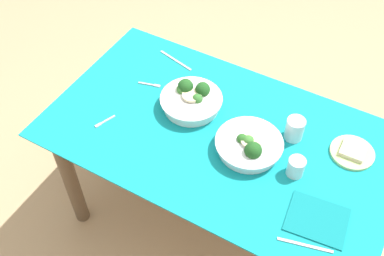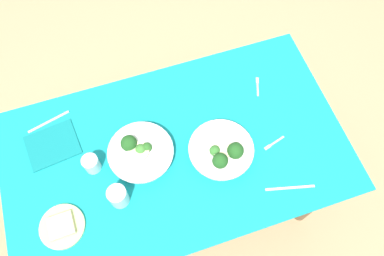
% 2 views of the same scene
% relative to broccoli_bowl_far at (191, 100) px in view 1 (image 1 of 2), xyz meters
% --- Properties ---
extents(ground_plane, '(6.00, 6.00, 0.00)m').
position_rel_broccoli_bowl_far_xyz_m(ground_plane, '(0.18, -0.08, -0.75)').
color(ground_plane, tan).
extents(dining_table, '(1.42, 0.82, 0.71)m').
position_rel_broccoli_bowl_far_xyz_m(dining_table, '(0.18, -0.08, -0.15)').
color(dining_table, teal).
rests_on(dining_table, ground_plane).
extents(broccoli_bowl_far, '(0.26, 0.26, 0.11)m').
position_rel_broccoli_bowl_far_xyz_m(broccoli_bowl_far, '(0.00, 0.00, 0.00)').
color(broccoli_bowl_far, white).
rests_on(broccoli_bowl_far, dining_table).
extents(broccoli_bowl_near, '(0.27, 0.27, 0.10)m').
position_rel_broccoli_bowl_far_xyz_m(broccoli_bowl_near, '(0.32, -0.10, -0.00)').
color(broccoli_bowl_near, white).
rests_on(broccoli_bowl_near, dining_table).
extents(bread_side_plate, '(0.17, 0.17, 0.03)m').
position_rel_broccoli_bowl_far_xyz_m(bread_side_plate, '(0.67, 0.08, -0.03)').
color(bread_side_plate, '#B7D684').
rests_on(bread_side_plate, dining_table).
extents(water_glass_center, '(0.07, 0.07, 0.10)m').
position_rel_broccoli_bowl_far_xyz_m(water_glass_center, '(0.44, 0.05, 0.01)').
color(water_glass_center, silver).
rests_on(water_glass_center, dining_table).
extents(water_glass_side, '(0.07, 0.07, 0.08)m').
position_rel_broccoli_bowl_far_xyz_m(water_glass_side, '(0.51, -0.11, 0.00)').
color(water_glass_side, silver).
rests_on(water_glass_side, dining_table).
extents(fork_by_far_bowl, '(0.10, 0.04, 0.00)m').
position_rel_broccoli_bowl_far_xyz_m(fork_by_far_bowl, '(-0.22, 0.02, -0.03)').
color(fork_by_far_bowl, '#B7B7BC').
rests_on(fork_by_far_bowl, dining_table).
extents(fork_by_near_bowl, '(0.04, 0.09, 0.00)m').
position_rel_broccoli_bowl_far_xyz_m(fork_by_near_bowl, '(-0.27, -0.26, -0.03)').
color(fork_by_near_bowl, '#B7B7BC').
rests_on(fork_by_near_bowl, dining_table).
extents(table_knife_left, '(0.19, 0.06, 0.00)m').
position_rel_broccoli_bowl_far_xyz_m(table_knife_left, '(-0.21, 0.22, -0.03)').
color(table_knife_left, '#B7B7BC').
rests_on(table_knife_left, dining_table).
extents(table_knife_right, '(0.18, 0.06, 0.00)m').
position_rel_broccoli_bowl_far_xyz_m(table_knife_right, '(0.65, -0.38, -0.03)').
color(table_knife_right, '#B7B7BC').
rests_on(table_knife_right, dining_table).
extents(napkin_folded_upper, '(0.23, 0.19, 0.01)m').
position_rel_broccoli_bowl_far_xyz_m(napkin_folded_upper, '(0.65, -0.26, -0.03)').
color(napkin_folded_upper, '#0F777D').
rests_on(napkin_folded_upper, dining_table).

